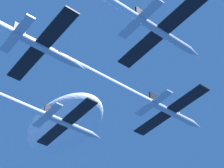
% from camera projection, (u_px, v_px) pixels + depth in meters
% --- Properties ---
extents(jet_lead, '(18.60, 62.51, 3.08)m').
position_uv_depth(jet_lead, '(96.00, 74.00, 70.65)').
color(jet_lead, '#B2BAC6').
extents(cloud_wispy, '(35.28, 19.40, 12.35)m').
position_uv_depth(cloud_wispy, '(64.00, 125.00, 134.40)').
color(cloud_wispy, white).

